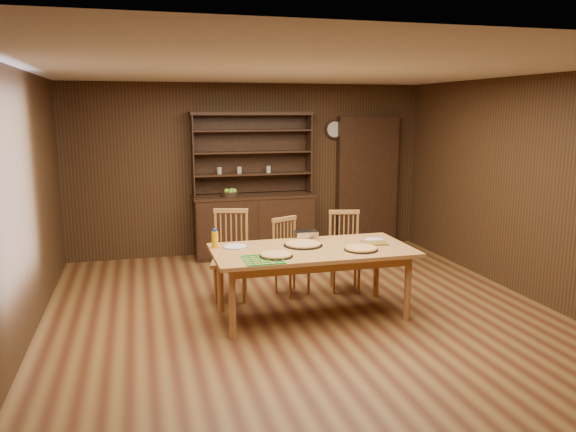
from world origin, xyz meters
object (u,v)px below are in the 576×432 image
object	(u,v)px
juice_bottle	(215,239)
chair_center	(289,254)
chair_right	(345,248)
china_hutch	(254,217)
dining_table	(312,255)
chair_left	(231,251)

from	to	relation	value
juice_bottle	chair_center	bearing A→B (deg)	28.54
chair_right	china_hutch	bearing A→B (deg)	124.89
dining_table	china_hutch	bearing A→B (deg)	91.72
chair_left	chair_center	size ratio (longest dim) A/B	1.13
chair_left	juice_bottle	size ratio (longest dim) A/B	5.08
dining_table	chair_center	world-z (taller)	chair_center
china_hutch	chair_right	size ratio (longest dim) A/B	2.22
chair_right	juice_bottle	world-z (taller)	chair_right
chair_left	chair_center	distance (m)	0.71
chair_center	chair_right	size ratio (longest dim) A/B	0.95
chair_left	chair_center	world-z (taller)	chair_left
dining_table	chair_right	xyz separation A→B (m)	(0.68, 0.80, -0.16)
dining_table	chair_left	xyz separation A→B (m)	(-0.74, 0.85, -0.12)
dining_table	chair_left	size ratio (longest dim) A/B	2.01
chair_left	chair_center	xyz separation A→B (m)	(0.70, -0.03, -0.07)
dining_table	chair_center	xyz separation A→B (m)	(-0.04, 0.81, -0.19)
chair_right	chair_left	bearing A→B (deg)	-168.64
china_hutch	juice_bottle	bearing A→B (deg)	-110.80
chair_center	juice_bottle	xyz separation A→B (m)	(-0.96, -0.52, 0.36)
dining_table	chair_right	world-z (taller)	chair_right
dining_table	juice_bottle	world-z (taller)	juice_bottle
juice_bottle	china_hutch	bearing A→B (deg)	69.20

